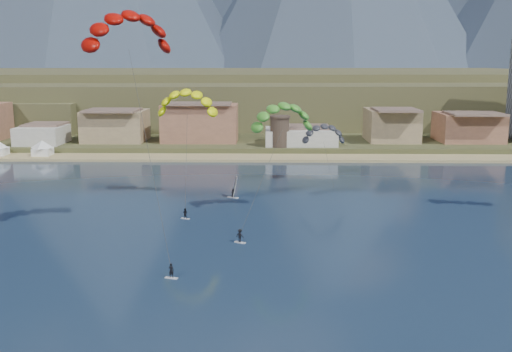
{
  "coord_description": "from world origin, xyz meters",
  "views": [
    {
      "loc": [
        1.49,
        -47.74,
        25.82
      ],
      "look_at": [
        0.0,
        32.0,
        10.0
      ],
      "focal_mm": 41.48,
      "sensor_mm": 36.0,
      "label": 1
    }
  ],
  "objects_px": {
    "kitesurfer_green": "(282,113)",
    "windsurfer": "(234,191)",
    "kitesurfer_yellow": "(187,99)",
    "kitesurfer_red": "(128,25)",
    "watchtower": "(280,131)"
  },
  "relations": [
    {
      "from": "kitesurfer_green",
      "to": "kitesurfer_red",
      "type": "bearing_deg",
      "value": -145.64
    },
    {
      "from": "kitesurfer_yellow",
      "to": "watchtower",
      "type": "bearing_deg",
      "value": 71.23
    },
    {
      "from": "watchtower",
      "to": "kitesurfer_yellow",
      "type": "height_order",
      "value": "kitesurfer_yellow"
    },
    {
      "from": "kitesurfer_green",
      "to": "windsurfer",
      "type": "relative_size",
      "value": 5.69
    },
    {
      "from": "kitesurfer_yellow",
      "to": "kitesurfer_green",
      "type": "relative_size",
      "value": 1.03
    },
    {
      "from": "kitesurfer_yellow",
      "to": "windsurfer",
      "type": "xyz_separation_m",
      "value": [
        8.42,
        0.62,
        -17.42
      ]
    },
    {
      "from": "kitesurfer_green",
      "to": "kitesurfer_yellow",
      "type": "bearing_deg",
      "value": 145.89
    },
    {
      "from": "kitesurfer_green",
      "to": "windsurfer",
      "type": "distance_m",
      "value": 21.84
    },
    {
      "from": "kitesurfer_red",
      "to": "kitesurfer_green",
      "type": "relative_size",
      "value": 1.53
    },
    {
      "from": "kitesurfer_red",
      "to": "kitesurfer_yellow",
      "type": "relative_size",
      "value": 1.48
    },
    {
      "from": "kitesurfer_red",
      "to": "kitesurfer_green",
      "type": "bearing_deg",
      "value": 34.36
    },
    {
      "from": "kitesurfer_green",
      "to": "windsurfer",
      "type": "bearing_deg",
      "value": 125.53
    },
    {
      "from": "watchtower",
      "to": "kitesurfer_green",
      "type": "relative_size",
      "value": 0.38
    },
    {
      "from": "kitesurfer_yellow",
      "to": "kitesurfer_green",
      "type": "distance_m",
      "value": 20.79
    },
    {
      "from": "windsurfer",
      "to": "kitesurfer_green",
      "type": "bearing_deg",
      "value": -54.47
    }
  ]
}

